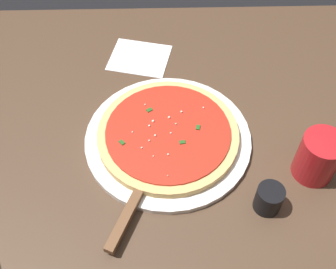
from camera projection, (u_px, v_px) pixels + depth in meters
The scene contains 8 objects.
ground_plane at pixel (157, 259), 1.48m from camera, with size 5.00×5.00×0.00m, color black.
restaurant_table at pixel (152, 162), 0.98m from camera, with size 1.13×0.85×0.75m.
serving_plate at pixel (168, 139), 0.86m from camera, with size 0.34×0.34×0.01m, color white.
pizza at pixel (168, 134), 0.84m from camera, with size 0.29×0.29×0.02m.
pizza_server at pixel (135, 201), 0.75m from camera, with size 0.13×0.22×0.01m.
cup_tall_drink at pixel (318, 157), 0.77m from camera, with size 0.08×0.08×0.10m, color #B2191E.
cup_small_sauce at pixel (269, 199), 0.74m from camera, with size 0.05×0.05×0.06m, color black.
napkin_folded_right at pixel (140, 58), 1.02m from camera, with size 0.14×0.12×0.00m, color white.
Camera 1 is at (0.02, -0.55, 1.44)m, focal length 43.98 mm.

